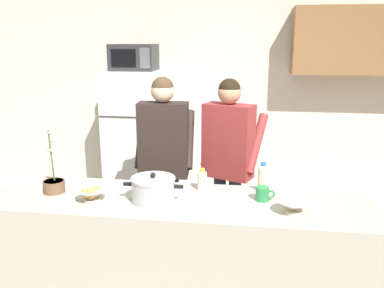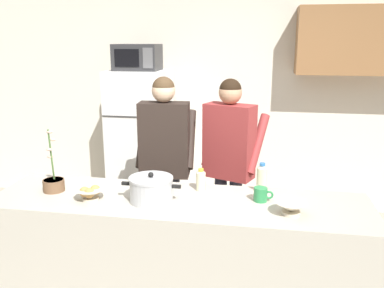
% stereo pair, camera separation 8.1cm
% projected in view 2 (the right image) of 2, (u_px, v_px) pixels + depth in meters
% --- Properties ---
extents(back_wall_unit, '(6.00, 0.48, 2.60)m').
position_uv_depth(back_wall_unit, '(238.00, 90.00, 4.76)').
color(back_wall_unit, silver).
rests_on(back_wall_unit, ground).
extents(kitchen_island, '(2.56, 0.68, 0.92)m').
position_uv_depth(kitchen_island, '(179.00, 261.00, 2.88)').
color(kitchen_island, '#BCB7A8').
rests_on(kitchen_island, ground).
extents(refrigerator, '(0.64, 0.68, 1.64)m').
position_uv_depth(refrigerator, '(141.00, 143.00, 4.69)').
color(refrigerator, white).
rests_on(refrigerator, ground).
extents(microwave, '(0.48, 0.37, 0.28)m').
position_uv_depth(microwave, '(137.00, 57.00, 4.43)').
color(microwave, '#2D2D30').
rests_on(microwave, refrigerator).
extents(person_near_pot, '(0.53, 0.45, 1.67)m').
position_uv_depth(person_near_pot, '(165.00, 149.00, 3.54)').
color(person_near_pot, '#33384C').
rests_on(person_near_pot, ground).
extents(person_by_sink, '(0.60, 0.55, 1.66)m').
position_uv_depth(person_by_sink, '(229.00, 151.00, 3.52)').
color(person_by_sink, '#33384C').
rests_on(person_by_sink, ground).
extents(cooking_pot, '(0.41, 0.29, 0.20)m').
position_uv_depth(cooking_pot, '(151.00, 189.00, 2.72)').
color(cooking_pot, silver).
rests_on(cooking_pot, kitchen_island).
extents(coffee_mug, '(0.13, 0.09, 0.10)m').
position_uv_depth(coffee_mug, '(261.00, 194.00, 2.73)').
color(coffee_mug, '#2D8C4C').
rests_on(coffee_mug, kitchen_island).
extents(bread_bowl, '(0.20, 0.20, 0.10)m').
position_uv_depth(bread_bowl, '(90.00, 193.00, 2.74)').
color(bread_bowl, beige).
rests_on(bread_bowl, kitchen_island).
extents(empty_bowl, '(0.20, 0.20, 0.08)m').
position_uv_depth(empty_bowl, '(291.00, 207.00, 2.52)').
color(empty_bowl, beige).
rests_on(empty_bowl, kitchen_island).
extents(bottle_near_edge, '(0.07, 0.07, 0.21)m').
position_uv_depth(bottle_near_edge, '(262.00, 178.00, 2.89)').
color(bottle_near_edge, beige).
rests_on(bottle_near_edge, kitchen_island).
extents(bottle_mid_counter, '(0.07, 0.07, 0.16)m').
position_uv_depth(bottle_mid_counter, '(201.00, 180.00, 2.92)').
color(bottle_mid_counter, beige).
rests_on(bottle_mid_counter, kitchen_island).
extents(potted_orchid, '(0.15, 0.15, 0.45)m').
position_uv_depth(potted_orchid, '(54.00, 182.00, 2.91)').
color(potted_orchid, brown).
rests_on(potted_orchid, kitchen_island).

